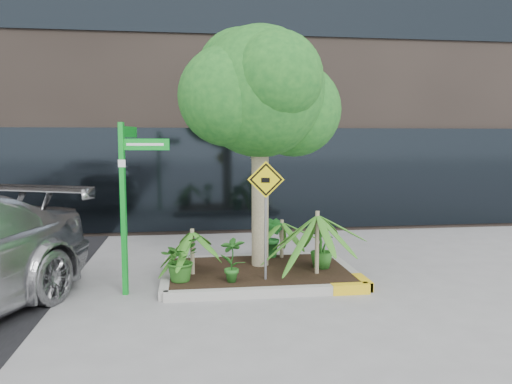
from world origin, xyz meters
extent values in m
plane|color=gray|center=(0.00, 0.00, 0.00)|extent=(80.00, 80.00, 0.00)
cube|color=#9E9E99|center=(0.20, 1.40, 0.07)|extent=(3.20, 0.15, 0.15)
cube|color=#9E9E99|center=(0.20, -0.80, 0.07)|extent=(3.20, 0.15, 0.15)
cube|color=#9E9E99|center=(-1.40, 0.30, 0.07)|extent=(0.15, 2.20, 0.15)
cube|color=#9E9E99|center=(1.80, 0.30, 0.07)|extent=(0.15, 2.20, 0.15)
cube|color=yellow|center=(1.50, -0.80, 0.07)|extent=(0.60, 0.17, 0.15)
cube|color=black|center=(0.20, 0.30, 0.12)|extent=(3.05, 2.05, 0.06)
cylinder|color=tan|center=(0.27, 0.60, 1.43)|extent=(0.31, 0.31, 2.86)
cylinder|color=tan|center=(0.36, 0.60, 2.48)|extent=(0.54, 0.15, 0.93)
sphere|color=#17531D|center=(0.27, 0.60, 3.24)|extent=(2.29, 2.29, 2.29)
sphere|color=#17531D|center=(0.93, 0.89, 2.96)|extent=(1.72, 1.72, 1.72)
sphere|color=#17531D|center=(-0.31, 0.41, 3.15)|extent=(1.72, 1.72, 1.72)
sphere|color=#17531D|center=(0.46, 0.03, 3.43)|extent=(1.53, 1.53, 1.53)
sphere|color=#17531D|center=(-0.02, 1.08, 3.62)|extent=(1.62, 1.62, 1.62)
cylinder|color=tan|center=(1.14, -0.08, 0.68)|extent=(0.07, 0.07, 1.07)
cylinder|color=tan|center=(-0.95, 0.15, 0.54)|extent=(0.07, 0.07, 0.77)
cylinder|color=tan|center=(0.76, 1.11, 0.52)|extent=(0.07, 0.07, 0.73)
imported|color=#26611B|center=(-1.15, -0.22, 0.50)|extent=(0.87, 0.87, 0.71)
imported|color=#24611D|center=(1.32, 0.25, 0.51)|extent=(0.57, 0.57, 0.72)
imported|color=#24661F|center=(-0.33, -0.40, 0.52)|extent=(0.44, 0.44, 0.75)
imported|color=#1C6423|center=(0.58, 1.15, 0.54)|extent=(0.61, 0.61, 0.79)
cube|color=#0EA026|center=(-2.00, -0.36, 1.34)|extent=(0.09, 0.09, 2.68)
cube|color=#0EA026|center=(-1.64, -0.44, 2.34)|extent=(0.74, 0.17, 0.17)
cube|color=#0EA026|center=(-1.93, -0.01, 2.53)|extent=(0.17, 0.74, 0.17)
cube|color=white|center=(-1.64, -0.45, 2.34)|extent=(0.56, 0.12, 0.04)
cube|color=white|center=(-1.94, -0.01, 2.53)|extent=(0.12, 0.56, 0.04)
cube|color=white|center=(-2.00, -0.41, 2.06)|extent=(0.11, 0.03, 0.11)
cylinder|color=slate|center=(0.23, -0.30, 1.03)|extent=(0.06, 0.11, 1.77)
cube|color=yellow|center=(0.23, -0.32, 1.78)|extent=(0.59, 0.12, 0.59)
cube|color=black|center=(0.23, -0.33, 1.78)|extent=(0.52, 0.09, 0.53)
cube|color=yellow|center=(0.23, -0.34, 1.78)|extent=(0.44, 0.08, 0.45)
cube|color=black|center=(0.22, -0.34, 1.77)|extent=(0.14, 0.03, 0.08)
camera|label=1|loc=(-1.00, -8.16, 2.43)|focal=35.00mm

